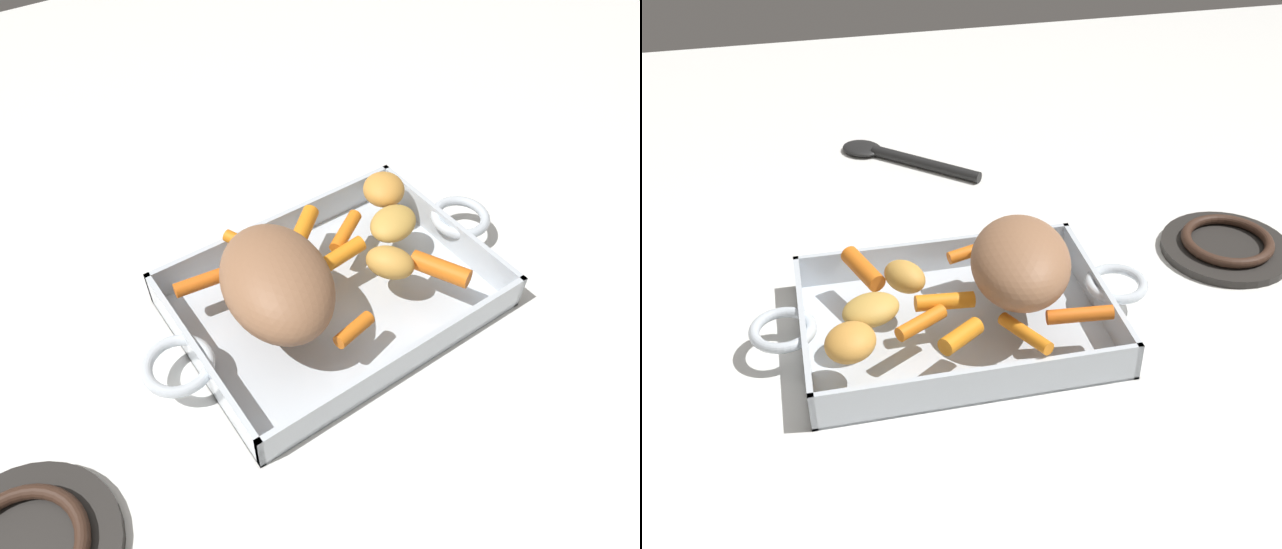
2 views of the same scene
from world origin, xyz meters
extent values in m
plane|color=white|center=(0.00, 0.00, 0.00)|extent=(2.02, 2.02, 0.00)
cube|color=silver|center=(0.00, 0.00, 0.00)|extent=(0.35, 0.25, 0.01)
cube|color=silver|center=(0.00, 0.12, 0.02)|extent=(0.35, 0.01, 0.05)
cube|color=silver|center=(0.00, -0.12, 0.02)|extent=(0.35, 0.01, 0.05)
cube|color=silver|center=(0.17, 0.00, 0.02)|extent=(0.01, 0.25, 0.05)
cube|color=silver|center=(-0.17, 0.00, 0.02)|extent=(0.01, 0.25, 0.05)
torus|color=silver|center=(0.19, 0.00, 0.04)|extent=(0.07, 0.07, 0.01)
torus|color=silver|center=(-0.19, 0.00, 0.04)|extent=(0.07, 0.07, 0.01)
ellipsoid|color=#946647|center=(0.07, 0.00, 0.08)|extent=(0.14, 0.18, 0.08)
cylinder|color=orange|center=(0.12, -0.07, 0.05)|extent=(0.07, 0.02, 0.02)
cylinder|color=orange|center=(-0.01, -0.08, 0.06)|extent=(0.05, 0.05, 0.02)
cylinder|color=orange|center=(-0.10, 0.06, 0.06)|extent=(0.05, 0.07, 0.03)
cylinder|color=orange|center=(0.03, 0.08, 0.05)|extent=(0.05, 0.03, 0.02)
cylinder|color=orange|center=(-0.05, -0.04, 0.05)|extent=(0.06, 0.05, 0.02)
cylinder|color=orange|center=(0.06, -0.08, 0.05)|extent=(0.04, 0.07, 0.02)
cylinder|color=orange|center=(-0.02, -0.02, 0.06)|extent=(0.07, 0.02, 0.02)
ellipsoid|color=gold|center=(-0.10, -0.02, 0.06)|extent=(0.08, 0.07, 0.03)
ellipsoid|color=gold|center=(-0.12, -0.07, 0.06)|extent=(0.07, 0.08, 0.03)
ellipsoid|color=gold|center=(-0.05, 0.03, 0.06)|extent=(0.06, 0.07, 0.03)
camera|label=1|loc=(0.26, 0.35, 0.53)|focal=33.24mm
camera|label=2|loc=(-0.15, -0.71, 0.60)|focal=45.90mm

